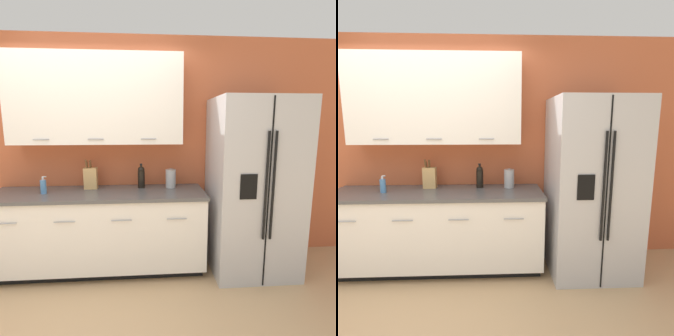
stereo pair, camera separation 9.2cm
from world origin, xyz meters
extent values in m
cube|color=#BC5B38|center=(0.00, 1.38, 1.30)|extent=(10.00, 0.05, 2.60)
cube|color=white|center=(0.21, 1.19, 1.87)|extent=(1.83, 0.32, 0.94)
cylinder|color=#99999E|center=(-0.34, 1.02, 1.46)|extent=(0.16, 0.01, 0.01)
cylinder|color=#99999E|center=(0.21, 1.02, 1.46)|extent=(0.16, 0.01, 0.01)
cylinder|color=#99999E|center=(0.76, 1.02, 1.46)|extent=(0.16, 0.01, 0.01)
cube|color=black|center=(0.21, 1.07, 0.04)|extent=(2.23, 0.54, 0.09)
cube|color=white|center=(0.21, 1.03, 0.48)|extent=(2.27, 0.62, 0.77)
cube|color=#4C4C4C|center=(0.21, 1.02, 0.88)|extent=(2.29, 0.64, 0.03)
cylinder|color=#99999E|center=(-0.60, 0.71, 0.69)|extent=(0.20, 0.01, 0.01)
cylinder|color=#99999E|center=(-0.06, 0.71, 0.69)|extent=(0.20, 0.01, 0.01)
cylinder|color=#99999E|center=(0.48, 0.71, 0.69)|extent=(0.20, 0.01, 0.01)
cylinder|color=#99999E|center=(1.03, 0.71, 0.69)|extent=(0.20, 0.01, 0.01)
cube|color=#B2B2B5|center=(1.89, 0.96, 0.95)|extent=(0.89, 0.77, 1.89)
cube|color=black|center=(1.89, 0.57, 0.95)|extent=(0.01, 0.01, 1.85)
cylinder|color=black|center=(1.85, 0.55, 1.04)|extent=(0.02, 0.02, 1.04)
cylinder|color=black|center=(1.92, 0.55, 1.04)|extent=(0.02, 0.02, 1.04)
cube|color=black|center=(1.69, 0.57, 1.04)|extent=(0.16, 0.01, 0.24)
cube|color=tan|center=(0.11, 1.18, 1.02)|extent=(0.14, 0.09, 0.24)
cylinder|color=brown|center=(0.07, 1.20, 1.17)|extent=(0.02, 0.03, 0.07)
cylinder|color=brown|center=(0.07, 1.17, 1.18)|extent=(0.02, 0.04, 0.10)
cylinder|color=brown|center=(0.11, 1.20, 1.18)|extent=(0.02, 0.04, 0.09)
cylinder|color=brown|center=(0.11, 1.17, 1.17)|extent=(0.01, 0.03, 0.06)
cylinder|color=black|center=(0.67, 1.18, 1.00)|extent=(0.08, 0.08, 0.20)
sphere|color=black|center=(0.67, 1.18, 1.11)|extent=(0.08, 0.08, 0.08)
cylinder|color=black|center=(0.67, 1.18, 1.13)|extent=(0.03, 0.03, 0.07)
cylinder|color=black|center=(0.67, 1.18, 1.17)|extent=(0.03, 0.03, 0.02)
cylinder|color=#4C7FB2|center=(-0.35, 1.01, 0.97)|extent=(0.06, 0.06, 0.14)
cylinder|color=#B2B2B5|center=(-0.35, 1.01, 1.06)|extent=(0.02, 0.02, 0.04)
cylinder|color=#B2B2B5|center=(-0.33, 1.01, 1.08)|extent=(0.04, 0.01, 0.01)
cylinder|color=#A3A3A5|center=(1.01, 1.17, 1.00)|extent=(0.12, 0.12, 0.20)
cylinder|color=#A3A3A5|center=(1.01, 1.17, 1.10)|extent=(0.12, 0.12, 0.01)
sphere|color=#A3A3A5|center=(1.01, 1.17, 1.11)|extent=(0.02, 0.02, 0.02)
camera|label=1|loc=(0.75, -1.75, 1.63)|focal=28.00mm
camera|label=2|loc=(0.84, -1.75, 1.63)|focal=28.00mm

